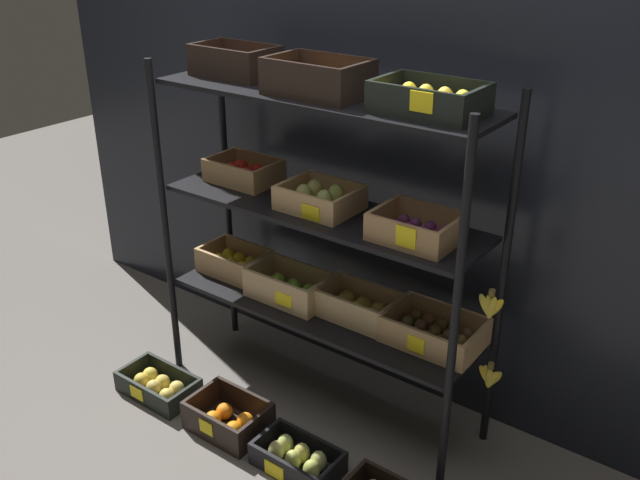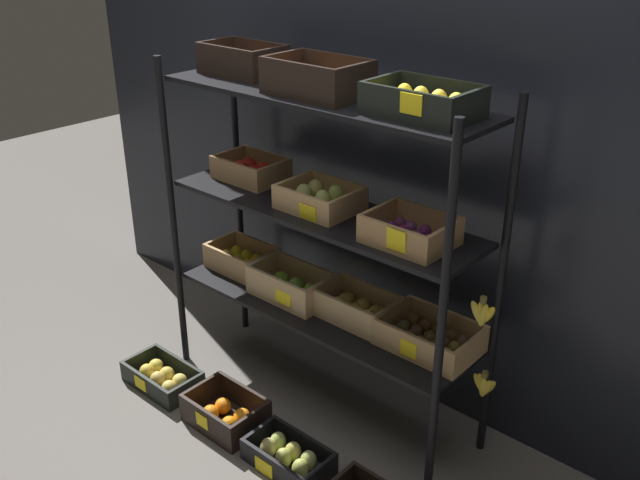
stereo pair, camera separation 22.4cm
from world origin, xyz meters
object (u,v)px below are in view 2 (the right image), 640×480
crate_ground_pear (288,457)px  display_rack (325,214)px  crate_ground_orange (226,414)px  crate_ground_apple_gold (163,377)px

crate_ground_pear → display_rack: bearing=112.0°
crate_ground_orange → crate_ground_pear: size_ratio=0.95×
crate_ground_apple_gold → crate_ground_pear: size_ratio=1.05×
crate_ground_apple_gold → crate_ground_orange: size_ratio=1.11×
display_rack → crate_ground_apple_gold: (-0.65, -0.43, -0.89)m
display_rack → crate_ground_orange: 1.00m
crate_ground_pear → crate_ground_orange: bearing=178.9°
display_rack → crate_ground_orange: bearing=-117.7°
crate_ground_apple_gold → crate_ground_pear: bearing=0.4°
crate_ground_apple_gold → crate_ground_pear: 0.82m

